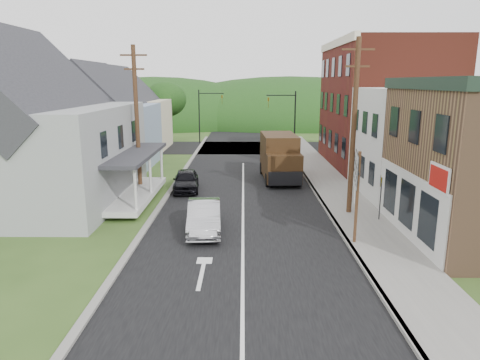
{
  "coord_description": "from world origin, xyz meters",
  "views": [
    {
      "loc": [
        0.02,
        -18.2,
        6.86
      ],
      "look_at": [
        -0.15,
        2.04,
        2.2
      ],
      "focal_mm": 32.0,
      "sensor_mm": 36.0,
      "label": 1
    }
  ],
  "objects_px": {
    "warning_sign": "(380,191)",
    "silver_sedan": "(204,217)",
    "delivery_van": "(280,157)",
    "route_sign_cluster": "(356,184)",
    "dark_sedan": "(186,180)"
  },
  "relations": [
    {
      "from": "route_sign_cluster",
      "to": "warning_sign",
      "type": "xyz_separation_m",
      "value": [
        2.03,
        3.06,
        -1.09
      ]
    },
    {
      "from": "delivery_van",
      "to": "warning_sign",
      "type": "height_order",
      "value": "delivery_van"
    },
    {
      "from": "dark_sedan",
      "to": "delivery_van",
      "type": "distance_m",
      "value": 7.08
    },
    {
      "from": "delivery_van",
      "to": "warning_sign",
      "type": "xyz_separation_m",
      "value": [
        4.19,
        -9.45,
        -0.02
      ]
    },
    {
      "from": "warning_sign",
      "to": "route_sign_cluster",
      "type": "bearing_deg",
      "value": -109.74
    },
    {
      "from": "silver_sedan",
      "to": "delivery_van",
      "type": "bearing_deg",
      "value": 63.72
    },
    {
      "from": "silver_sedan",
      "to": "delivery_van",
      "type": "height_order",
      "value": "delivery_van"
    },
    {
      "from": "dark_sedan",
      "to": "warning_sign",
      "type": "relative_size",
      "value": 1.72
    },
    {
      "from": "delivery_van",
      "to": "route_sign_cluster",
      "type": "bearing_deg",
      "value": -83.13
    },
    {
      "from": "route_sign_cluster",
      "to": "warning_sign",
      "type": "height_order",
      "value": "route_sign_cluster"
    },
    {
      "from": "silver_sedan",
      "to": "route_sign_cluster",
      "type": "relative_size",
      "value": 1.09
    },
    {
      "from": "dark_sedan",
      "to": "route_sign_cluster",
      "type": "height_order",
      "value": "route_sign_cluster"
    },
    {
      "from": "silver_sedan",
      "to": "delivery_van",
      "type": "distance_m",
      "value": 11.75
    },
    {
      "from": "delivery_van",
      "to": "silver_sedan",
      "type": "bearing_deg",
      "value": -114.97
    },
    {
      "from": "warning_sign",
      "to": "silver_sedan",
      "type": "bearing_deg",
      "value": -156.83
    }
  ]
}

